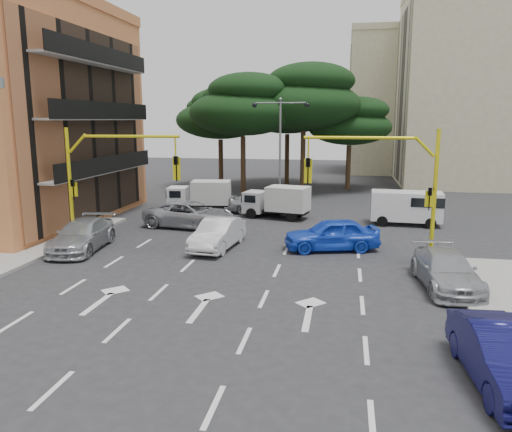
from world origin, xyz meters
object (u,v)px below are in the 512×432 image
(car_silver_wagon, at_px, (82,235))
(car_navy_parked, at_px, (504,356))
(van_white, at_px, (406,208))
(car_silver_cross_a, at_px, (191,215))
(car_white_hatch, at_px, (218,234))
(box_truck_b, at_px, (277,202))
(car_silver_cross_b, at_px, (263,202))
(signal_mast_right, at_px, (393,178))
(signal_mast_left, at_px, (103,172))
(car_silver_parked, at_px, (446,270))
(street_lamp_center, at_px, (280,133))
(car_blue_compact, at_px, (332,234))
(box_truck_a, at_px, (200,196))

(car_silver_wagon, xyz_separation_m, car_navy_parked, (16.70, -10.07, 0.01))
(car_navy_parked, height_order, van_white, van_white)
(car_silver_cross_a, bearing_deg, car_white_hatch, -139.17)
(box_truck_b, bearing_deg, car_silver_cross_b, 50.47)
(signal_mast_right, relative_size, signal_mast_left, 1.00)
(car_silver_parked, bearing_deg, van_white, 85.52)
(street_lamp_center, bearing_deg, van_white, -31.25)
(van_white, height_order, box_truck_b, box_truck_b)
(signal_mast_right, relative_size, street_lamp_center, 0.77)
(signal_mast_right, bearing_deg, car_silver_cross_b, 124.55)
(car_silver_cross_a, height_order, car_silver_parked, car_silver_cross_a)
(van_white, bearing_deg, car_silver_cross_b, -99.99)
(car_white_hatch, height_order, car_blue_compact, car_blue_compact)
(signal_mast_right, relative_size, car_blue_compact, 1.29)
(car_navy_parked, bearing_deg, street_lamp_center, 105.38)
(car_silver_parked, bearing_deg, signal_mast_left, 163.52)
(signal_mast_right, bearing_deg, car_blue_compact, 143.71)
(car_silver_cross_b, bearing_deg, signal_mast_right, -146.66)
(car_white_hatch, relative_size, car_navy_parked, 0.99)
(signal_mast_left, bearing_deg, street_lamp_center, 64.09)
(car_white_hatch, bearing_deg, van_white, 43.57)
(car_silver_cross_a, relative_size, car_silver_parked, 1.16)
(box_truck_b, bearing_deg, signal_mast_left, 155.27)
(street_lamp_center, height_order, car_white_hatch, street_lamp_center)
(signal_mast_left, bearing_deg, car_silver_parked, -11.03)
(car_silver_wagon, height_order, van_white, van_white)
(signal_mast_right, height_order, car_white_hatch, signal_mast_right)
(car_white_hatch, bearing_deg, signal_mast_right, -2.39)
(car_white_hatch, distance_m, van_white, 12.53)
(signal_mast_right, relative_size, box_truck_b, 1.39)
(street_lamp_center, distance_m, car_blue_compact, 13.61)
(car_white_hatch, distance_m, box_truck_b, 8.49)
(car_silver_wagon, height_order, car_silver_parked, car_silver_wagon)
(car_white_hatch, relative_size, car_silver_cross_a, 0.81)
(street_lamp_center, relative_size, box_truck_a, 1.76)
(car_blue_compact, relative_size, car_silver_cross_b, 1.00)
(box_truck_a, bearing_deg, street_lamp_center, -67.59)
(street_lamp_center, distance_m, car_silver_wagon, 16.99)
(car_white_hatch, xyz_separation_m, car_navy_parked, (10.14, -11.53, 0.00))
(car_silver_parked, bearing_deg, street_lamp_center, 111.61)
(car_silver_cross_b, height_order, car_silver_parked, car_silver_cross_b)
(signal_mast_right, relative_size, car_white_hatch, 1.33)
(car_white_hatch, bearing_deg, signal_mast_left, -161.02)
(box_truck_a, bearing_deg, van_white, -106.44)
(car_silver_wagon, bearing_deg, box_truck_a, 69.52)
(car_silver_cross_a, xyz_separation_m, car_silver_parked, (12.99, -8.79, -0.08))
(car_silver_cross_a, relative_size, box_truck_b, 1.29)
(car_white_hatch, xyz_separation_m, box_truck_b, (1.84, 8.28, 0.32))
(car_navy_parked, bearing_deg, box_truck_a, 118.94)
(street_lamp_center, bearing_deg, car_silver_cross_b, -104.48)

